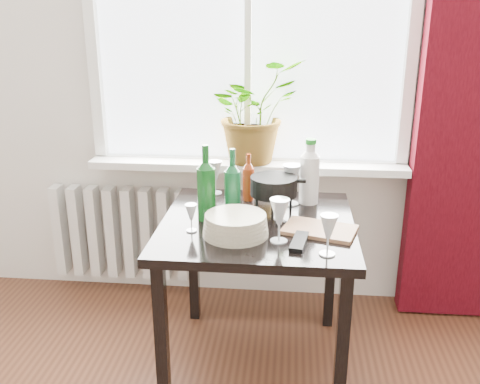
# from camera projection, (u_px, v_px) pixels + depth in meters

# --- Properties ---
(window) EXTENTS (1.72, 0.08, 1.62)m
(window) POSITION_uv_depth(u_px,v_px,m) (249.00, 16.00, 2.73)
(window) COLOR white
(window) RESTS_ON ground
(windowsill) EXTENTS (1.72, 0.20, 0.04)m
(windowsill) POSITION_uv_depth(u_px,v_px,m) (247.00, 165.00, 2.92)
(windowsill) COLOR white
(windowsill) RESTS_ON ground
(curtain) EXTENTS (0.50, 0.12, 2.56)m
(curtain) POSITION_uv_depth(u_px,v_px,m) (473.00, 81.00, 2.63)
(curtain) COLOR #32040B
(curtain) RESTS_ON ground
(radiator) EXTENTS (0.80, 0.10, 0.55)m
(radiator) POSITION_uv_depth(u_px,v_px,m) (121.00, 232.00, 3.16)
(radiator) COLOR silver
(radiator) RESTS_ON ground
(table) EXTENTS (0.85, 0.85, 0.74)m
(table) POSITION_uv_depth(u_px,v_px,m) (257.00, 240.00, 2.40)
(table) COLOR black
(table) RESTS_ON ground
(potted_plant) EXTENTS (0.65, 0.65, 0.55)m
(potted_plant) POSITION_uv_depth(u_px,v_px,m) (253.00, 111.00, 2.84)
(potted_plant) COLOR #26721E
(potted_plant) RESTS_ON windowsill
(wine_bottle_left) EXTENTS (0.11, 0.11, 0.35)m
(wine_bottle_left) POSITION_uv_depth(u_px,v_px,m) (206.00, 182.00, 2.34)
(wine_bottle_left) COLOR #0D4615
(wine_bottle_left) RESTS_ON table
(wine_bottle_right) EXTENTS (0.09, 0.09, 0.32)m
(wine_bottle_right) POSITION_uv_depth(u_px,v_px,m) (232.00, 183.00, 2.39)
(wine_bottle_right) COLOR #0E4923
(wine_bottle_right) RESTS_ON table
(bottle_amber) EXTENTS (0.06, 0.06, 0.23)m
(bottle_amber) POSITION_uv_depth(u_px,v_px,m) (248.00, 177.00, 2.60)
(bottle_amber) COLOR maroon
(bottle_amber) RESTS_ON table
(cleaning_bottle) EXTENTS (0.12, 0.12, 0.33)m
(cleaning_bottle) POSITION_uv_depth(u_px,v_px,m) (310.00, 170.00, 2.55)
(cleaning_bottle) COLOR silver
(cleaning_bottle) RESTS_ON table
(wineglass_front_right) EXTENTS (0.09, 0.09, 0.19)m
(wineglass_front_right) POSITION_uv_depth(u_px,v_px,m) (279.00, 220.00, 2.14)
(wineglass_front_right) COLOR silver
(wineglass_front_right) RESTS_ON table
(wineglass_far_right) EXTENTS (0.07, 0.07, 0.17)m
(wineglass_far_right) POSITION_uv_depth(u_px,v_px,m) (328.00, 234.00, 2.02)
(wineglass_far_right) COLOR silver
(wineglass_far_right) RESTS_ON table
(wineglass_back_center) EXTENTS (0.09, 0.09, 0.20)m
(wineglass_back_center) POSITION_uv_depth(u_px,v_px,m) (291.00, 184.00, 2.55)
(wineglass_back_center) COLOR silver
(wineglass_back_center) RESTS_ON table
(wineglass_back_left) EXTENTS (0.08, 0.08, 0.18)m
(wineglass_back_left) POSITION_uv_depth(u_px,v_px,m) (215.00, 177.00, 2.70)
(wineglass_back_left) COLOR silver
(wineglass_back_left) RESTS_ON table
(wineglass_front_left) EXTENTS (0.07, 0.07, 0.12)m
(wineglass_front_left) POSITION_uv_depth(u_px,v_px,m) (191.00, 218.00, 2.25)
(wineglass_front_left) COLOR silver
(wineglass_front_left) RESTS_ON table
(plate_stack) EXTENTS (0.29, 0.29, 0.09)m
(plate_stack) POSITION_uv_depth(u_px,v_px,m) (236.00, 225.00, 2.22)
(plate_stack) COLOR #BDB79D
(plate_stack) RESTS_ON table
(fondue_pot) EXTENTS (0.31, 0.29, 0.17)m
(fondue_pot) POSITION_uv_depth(u_px,v_px,m) (274.00, 194.00, 2.46)
(fondue_pot) COLOR black
(fondue_pot) RESTS_ON table
(tv_remote) EXTENTS (0.08, 0.19, 0.02)m
(tv_remote) POSITION_uv_depth(u_px,v_px,m) (299.00, 242.00, 2.14)
(tv_remote) COLOR black
(tv_remote) RESTS_ON table
(cutting_board) EXTENTS (0.34, 0.27, 0.02)m
(cutting_board) POSITION_uv_depth(u_px,v_px,m) (320.00, 230.00, 2.26)
(cutting_board) COLOR #8E6140
(cutting_board) RESTS_ON table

